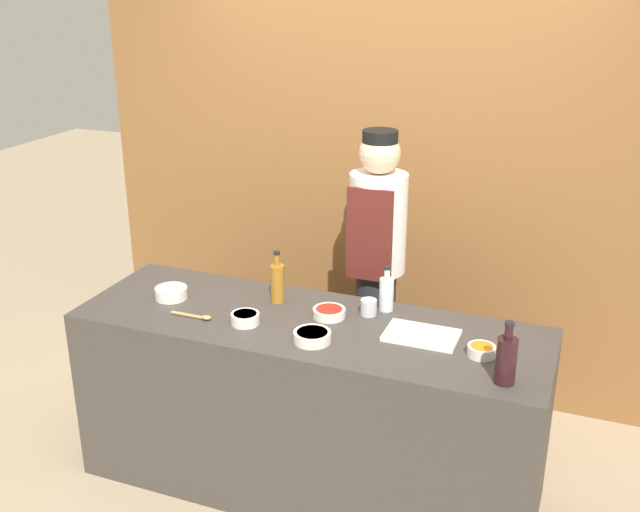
# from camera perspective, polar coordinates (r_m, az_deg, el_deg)

# --- Properties ---
(ground_plane) EXTENTS (14.00, 14.00, 0.00)m
(ground_plane) POSITION_cam_1_polar(r_m,az_deg,el_deg) (4.01, -0.79, -16.79)
(ground_plane) COLOR tan
(cabinet_wall) EXTENTS (3.61, 0.18, 2.40)m
(cabinet_wall) POSITION_cam_1_polar(r_m,az_deg,el_deg) (4.51, 5.06, 4.74)
(cabinet_wall) COLOR brown
(cabinet_wall) RESTS_ON ground_plane
(counter) EXTENTS (2.24, 0.73, 0.91)m
(counter) POSITION_cam_1_polar(r_m,az_deg,el_deg) (3.75, -0.83, -11.30)
(counter) COLOR #3D3833
(counter) RESTS_ON ground_plane
(sauce_bowl_yellow) EXTENTS (0.17, 0.17, 0.05)m
(sauce_bowl_yellow) POSITION_cam_1_polar(r_m,az_deg,el_deg) (3.34, -0.60, -6.12)
(sauce_bowl_yellow) COLOR silver
(sauce_bowl_yellow) RESTS_ON counter
(sauce_bowl_brown) EXTENTS (0.13, 0.13, 0.05)m
(sauce_bowl_brown) POSITION_cam_1_polar(r_m,az_deg,el_deg) (3.52, -5.72, -4.72)
(sauce_bowl_brown) COLOR silver
(sauce_bowl_brown) RESTS_ON counter
(sauce_bowl_orange) EXTENTS (0.12, 0.12, 0.05)m
(sauce_bowl_orange) POSITION_cam_1_polar(r_m,az_deg,el_deg) (3.30, 12.21, -7.03)
(sauce_bowl_orange) COLOR silver
(sauce_bowl_orange) RESTS_ON counter
(sauce_bowl_purple) EXTENTS (0.16, 0.16, 0.06)m
(sauce_bowl_purple) POSITION_cam_1_polar(r_m,az_deg,el_deg) (3.83, -11.28, -2.73)
(sauce_bowl_purple) COLOR silver
(sauce_bowl_purple) RESTS_ON counter
(sauce_bowl_red) EXTENTS (0.16, 0.16, 0.04)m
(sauce_bowl_red) POSITION_cam_1_polar(r_m,az_deg,el_deg) (3.57, 0.70, -4.31)
(sauce_bowl_red) COLOR silver
(sauce_bowl_red) RESTS_ON counter
(cutting_board) EXTENTS (0.33, 0.21, 0.02)m
(cutting_board) POSITION_cam_1_polar(r_m,az_deg,el_deg) (3.41, 7.74, -6.01)
(cutting_board) COLOR white
(cutting_board) RESTS_ON counter
(bottle_wine) EXTENTS (0.08, 0.08, 0.27)m
(bottle_wine) POSITION_cam_1_polar(r_m,az_deg,el_deg) (3.08, 14.00, -7.63)
(bottle_wine) COLOR black
(bottle_wine) RESTS_ON counter
(bottle_amber) EXTENTS (0.07, 0.07, 0.27)m
(bottle_amber) POSITION_cam_1_polar(r_m,az_deg,el_deg) (3.70, -3.27, -1.99)
(bottle_amber) COLOR #9E661E
(bottle_amber) RESTS_ON counter
(bottle_clear) EXTENTS (0.07, 0.07, 0.23)m
(bottle_clear) POSITION_cam_1_polar(r_m,az_deg,el_deg) (3.63, 5.08, -2.83)
(bottle_clear) COLOR silver
(bottle_clear) RESTS_ON counter
(cup_steel) EXTENTS (0.08, 0.08, 0.08)m
(cup_steel) POSITION_cam_1_polar(r_m,az_deg,el_deg) (3.59, 3.73, -3.91)
(cup_steel) COLOR #B7B7BC
(cup_steel) RESTS_ON counter
(wooden_spoon) EXTENTS (0.22, 0.04, 0.02)m
(wooden_spoon) POSITION_cam_1_polar(r_m,az_deg,el_deg) (3.61, -9.48, -4.53)
(wooden_spoon) COLOR #B2844C
(wooden_spoon) RESTS_ON counter
(chef_center) EXTENTS (0.31, 0.31, 1.70)m
(chef_center) POSITION_cam_1_polar(r_m,az_deg,el_deg) (4.05, 4.31, -0.99)
(chef_center) COLOR #28282D
(chef_center) RESTS_ON ground_plane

